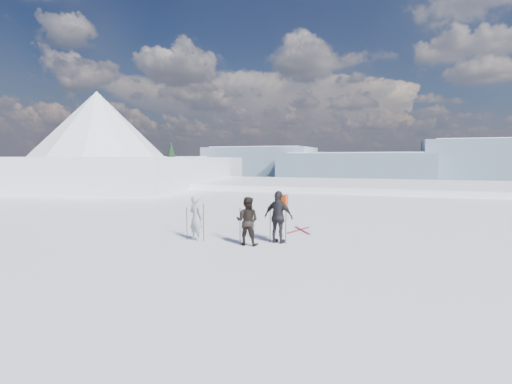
{
  "coord_description": "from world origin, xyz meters",
  "views": [
    {
      "loc": [
        3.2,
        -10.55,
        2.91
      ],
      "look_at": [
        -1.58,
        3.0,
        1.69
      ],
      "focal_mm": 28.0,
      "sensor_mm": 36.0,
      "label": 1
    }
  ],
  "objects_px": {
    "skier_dark": "(247,221)",
    "skis_loose": "(300,230)",
    "skier_grey": "(196,218)",
    "skier_pack": "(279,217)"
  },
  "relations": [
    {
      "from": "skier_dark",
      "to": "skis_loose",
      "type": "relative_size",
      "value": 0.98
    },
    {
      "from": "skier_grey",
      "to": "skis_loose",
      "type": "distance_m",
      "value": 4.41
    },
    {
      "from": "skier_pack",
      "to": "skis_loose",
      "type": "bearing_deg",
      "value": -83.94
    },
    {
      "from": "skier_dark",
      "to": "skier_pack",
      "type": "distance_m",
      "value": 1.11
    },
    {
      "from": "skier_grey",
      "to": "skier_dark",
      "type": "relative_size",
      "value": 0.98
    },
    {
      "from": "skier_grey",
      "to": "skier_dark",
      "type": "distance_m",
      "value": 2.0
    },
    {
      "from": "skier_grey",
      "to": "skier_pack",
      "type": "relative_size",
      "value": 0.89
    },
    {
      "from": "skier_pack",
      "to": "skier_dark",
      "type": "bearing_deg",
      "value": 45.83
    },
    {
      "from": "skier_dark",
      "to": "skier_pack",
      "type": "bearing_deg",
      "value": -146.53
    },
    {
      "from": "skier_dark",
      "to": "skier_pack",
      "type": "relative_size",
      "value": 0.9
    }
  ]
}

